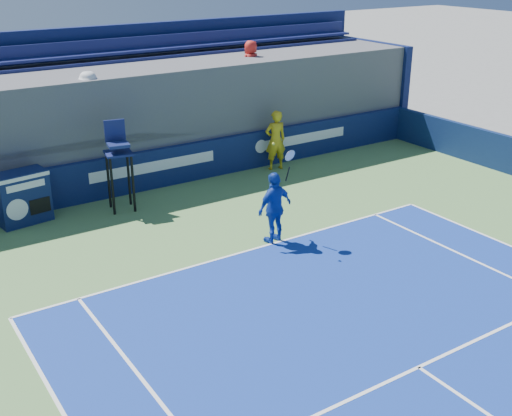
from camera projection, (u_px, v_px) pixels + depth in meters
ball_person at (275, 140)px, 20.63m from camera, size 0.79×0.59×1.94m
back_hoarding at (153, 169)px, 19.09m from camera, size 20.40×0.21×1.20m
match_clock at (22, 196)px, 16.63m from camera, size 1.41×0.90×1.40m
umpire_chair at (118, 156)px, 17.20m from camera, size 0.82×0.82×2.48m
tennis_player at (275, 207)px, 15.45m from camera, size 1.11×0.62×2.57m
stadium_seating at (123, 115)px, 20.23m from camera, size 21.00×4.05×4.40m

